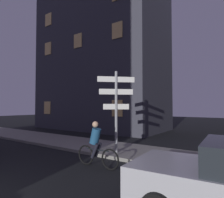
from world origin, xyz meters
name	(u,v)px	position (x,y,z in m)	size (l,w,h in m)	color
sidewalk_kerb	(120,150)	(0.00, 6.85, 0.07)	(40.00, 2.87, 0.14)	gray
signpost	(116,104)	(0.36, 6.00, 2.25)	(1.19, 1.19, 3.53)	gray
cyclist	(96,146)	(0.65, 4.32, 0.75)	(1.82, 0.32, 1.61)	black
building_left_block	(100,40)	(-6.87, 13.92, 8.67)	(12.14, 6.17, 17.35)	#383842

